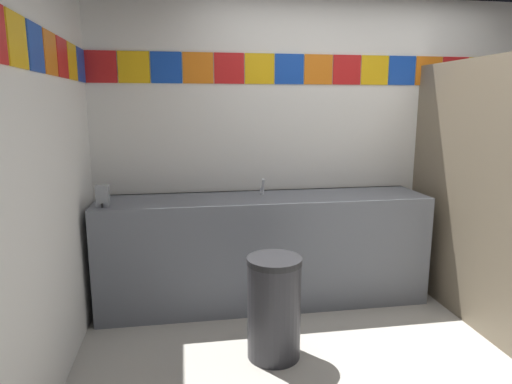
# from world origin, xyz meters

# --- Properties ---
(ground_plane) EXTENTS (9.39, 9.39, 0.00)m
(ground_plane) POSITION_xyz_m (0.00, 0.00, 0.00)
(ground_plane) COLOR #B2ADA3
(wall_back) EXTENTS (4.27, 0.09, 2.51)m
(wall_back) POSITION_xyz_m (-0.00, 1.50, 1.26)
(wall_back) COLOR white
(wall_back) RESTS_ON ground_plane
(wall_side) EXTENTS (0.09, 2.93, 2.51)m
(wall_side) POSITION_xyz_m (-2.17, -0.00, 1.26)
(wall_side) COLOR white
(wall_side) RESTS_ON ground_plane
(vanity_counter) EXTENTS (2.65, 0.57, 0.90)m
(vanity_counter) POSITION_xyz_m (-0.76, 1.18, 0.45)
(vanity_counter) COLOR slate
(vanity_counter) RESTS_ON ground_plane
(faucet_center) EXTENTS (0.04, 0.10, 0.14)m
(faucet_center) POSITION_xyz_m (-0.76, 1.27, 0.95)
(faucet_center) COLOR silver
(faucet_center) RESTS_ON vanity_counter
(soap_dispenser) EXTENTS (0.09, 0.09, 0.16)m
(soap_dispenser) POSITION_xyz_m (-1.98, 1.01, 0.98)
(soap_dispenser) COLOR gray
(soap_dispenser) RESTS_ON vanity_counter
(stall_divider) EXTENTS (0.92, 1.47, 1.96)m
(stall_divider) POSITION_xyz_m (0.86, 0.47, 0.98)
(stall_divider) COLOR #726651
(stall_divider) RESTS_ON ground_plane
(toilet) EXTENTS (0.39, 0.49, 0.74)m
(toilet) POSITION_xyz_m (1.28, 1.04, 0.30)
(toilet) COLOR white
(toilet) RESTS_ON ground_plane
(trash_bin) EXTENTS (0.35, 0.35, 0.68)m
(trash_bin) POSITION_xyz_m (-0.85, 0.35, 0.34)
(trash_bin) COLOR #333338
(trash_bin) RESTS_ON ground_plane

